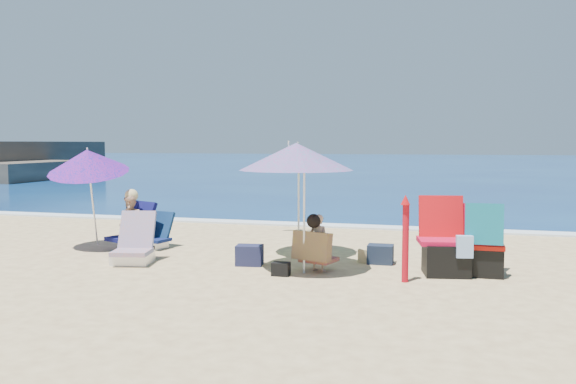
% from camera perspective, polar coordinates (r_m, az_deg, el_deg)
% --- Properties ---
extents(ground, '(120.00, 120.00, 0.00)m').
position_cam_1_polar(ground, '(7.80, 0.23, -8.74)').
color(ground, '#D8BC84').
rests_on(ground, ground).
extents(sea, '(120.00, 80.00, 0.12)m').
position_cam_1_polar(sea, '(52.40, 12.92, 2.68)').
color(sea, navy).
rests_on(sea, ground).
extents(foam, '(120.00, 0.50, 0.04)m').
position_cam_1_polar(foam, '(12.71, 6.12, -3.37)').
color(foam, white).
rests_on(foam, ground).
extents(umbrella_turquoise, '(2.15, 2.15, 1.86)m').
position_cam_1_polar(umbrella_turquoise, '(8.19, 0.81, 3.50)').
color(umbrella_turquoise, white).
rests_on(umbrella_turquoise, ground).
extents(umbrella_striped, '(1.69, 1.69, 1.85)m').
position_cam_1_polar(umbrella_striped, '(9.34, 1.02, 3.52)').
color(umbrella_striped, silver).
rests_on(umbrella_striped, ground).
extents(umbrella_blue, '(1.69, 1.73, 1.86)m').
position_cam_1_polar(umbrella_blue, '(10.51, -19.07, 2.90)').
color(umbrella_blue, white).
rests_on(umbrella_blue, ground).
extents(furled_umbrella, '(0.14, 0.15, 1.16)m').
position_cam_1_polar(furled_umbrella, '(7.77, 11.47, -4.09)').
color(furled_umbrella, '#AF0C18').
rests_on(furled_umbrella, ground).
extents(chair_navy, '(0.60, 0.63, 0.62)m').
position_cam_1_polar(chair_navy, '(10.41, -12.97, -4.49)').
color(chair_navy, '#0D194B').
rests_on(chair_navy, ground).
extents(chair_rainbow, '(0.69, 0.82, 0.77)m').
position_cam_1_polar(chair_rainbow, '(9.21, -14.92, -5.49)').
color(chair_rainbow, '#F06B54').
rests_on(chair_rainbow, ground).
extents(camp_chair_left, '(0.76, 0.73, 1.08)m').
position_cam_1_polar(camp_chair_left, '(8.42, 15.13, -5.64)').
color(camp_chair_left, '#BF0D32').
rests_on(camp_chair_left, ground).
extents(camp_chair_right, '(0.65, 0.73, 1.02)m').
position_cam_1_polar(camp_chair_right, '(8.48, 18.51, -5.33)').
color(camp_chair_right, red).
rests_on(camp_chair_right, ground).
extents(person_center, '(0.65, 0.61, 0.83)m').
position_cam_1_polar(person_center, '(8.26, 2.77, -5.10)').
color(person_center, tan).
rests_on(person_center, ground).
extents(person_left, '(0.78, 0.90, 1.04)m').
position_cam_1_polar(person_left, '(10.30, -15.11, -2.90)').
color(person_left, tan).
rests_on(person_left, ground).
extents(bag_navy_a, '(0.42, 0.33, 0.30)m').
position_cam_1_polar(bag_navy_a, '(8.77, -3.80, -6.21)').
color(bag_navy_a, '#1B1E3C').
rests_on(bag_navy_a, ground).
extents(bag_black_a, '(0.36, 0.34, 0.21)m').
position_cam_1_polar(bag_black_a, '(9.50, -13.94, -5.76)').
color(bag_black_a, black).
rests_on(bag_black_a, ground).
extents(bag_tan, '(0.27, 0.22, 0.21)m').
position_cam_1_polar(bag_tan, '(9.02, 7.78, -6.23)').
color(bag_tan, tan).
rests_on(bag_tan, ground).
extents(bag_navy_b, '(0.38, 0.29, 0.29)m').
position_cam_1_polar(bag_navy_b, '(8.98, 9.07, -6.05)').
color(bag_navy_b, '#172032').
rests_on(bag_navy_b, ground).
extents(bag_black_b, '(0.24, 0.17, 0.19)m').
position_cam_1_polar(bag_black_b, '(8.09, -0.71, -7.57)').
color(bag_black_b, black).
rests_on(bag_black_b, ground).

